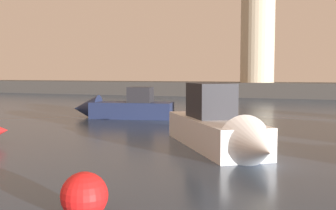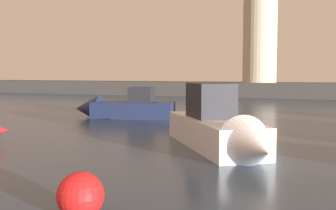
% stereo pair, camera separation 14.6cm
% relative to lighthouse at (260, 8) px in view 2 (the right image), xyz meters
% --- Properties ---
extents(ground_plane, '(220.00, 220.00, 0.00)m').
position_rel_lighthouse_xyz_m(ground_plane, '(3.22, -24.57, -10.85)').
color(ground_plane, '#2D3D51').
extents(breakwater, '(93.03, 6.81, 1.76)m').
position_rel_lighthouse_xyz_m(breakwater, '(3.22, 0.00, -9.97)').
color(breakwater, '#423F3D').
rests_on(breakwater, ground_plane).
extents(lighthouse, '(4.13, 4.13, 19.19)m').
position_rel_lighthouse_xyz_m(lighthouse, '(0.00, 0.00, 0.00)').
color(lighthouse, beige).
rests_on(lighthouse, breakwater).
extents(motorboat_3, '(6.09, 7.53, 2.82)m').
position_rel_lighthouse_xyz_m(motorboat_3, '(4.46, -36.62, -10.06)').
color(motorboat_3, white).
rests_on(motorboat_3, ground_plane).
extents(motorboat_5, '(6.80, 3.12, 2.35)m').
position_rel_lighthouse_xyz_m(motorboat_5, '(-4.52, -27.91, -10.21)').
color(motorboat_5, '#1E284C').
rests_on(motorboat_5, ground_plane).
extents(mooring_buoy, '(0.95, 0.95, 0.95)m').
position_rel_lighthouse_xyz_m(mooring_buoy, '(3.63, -44.66, -10.38)').
color(mooring_buoy, red).
rests_on(mooring_buoy, ground_plane).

